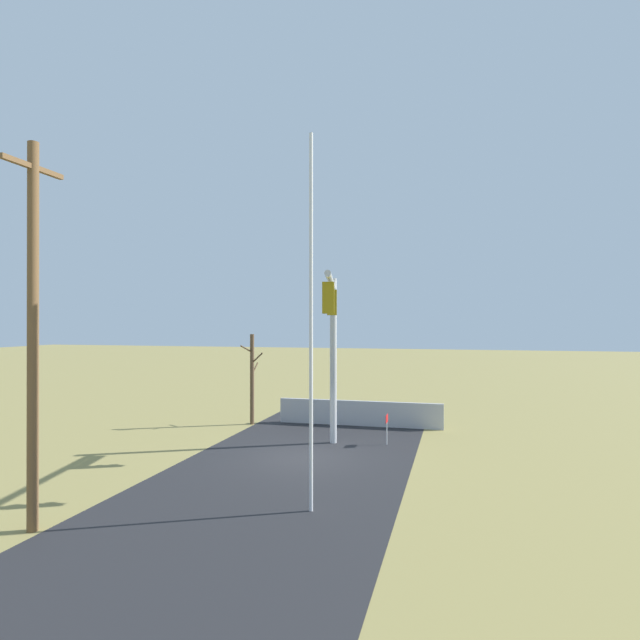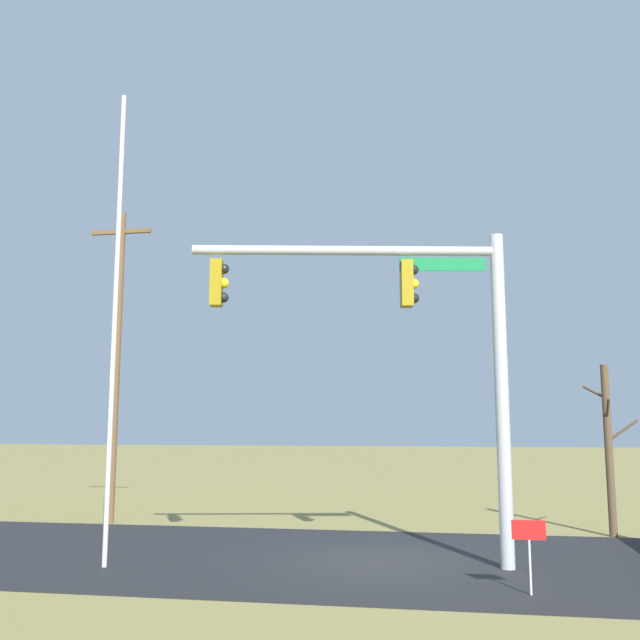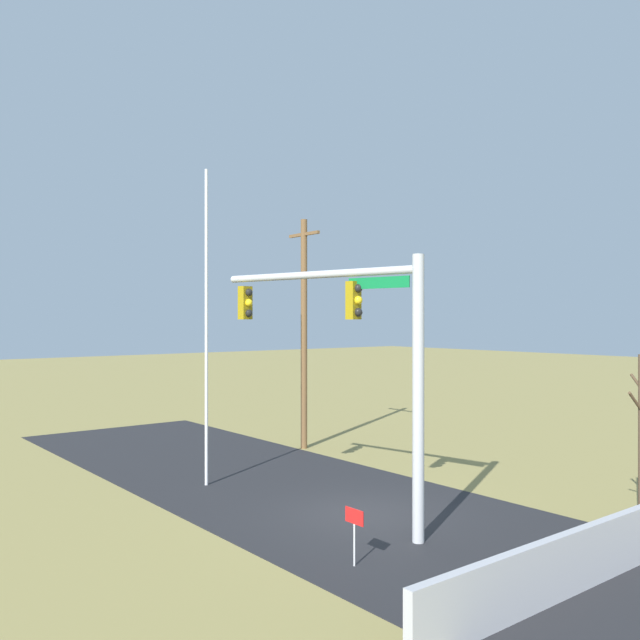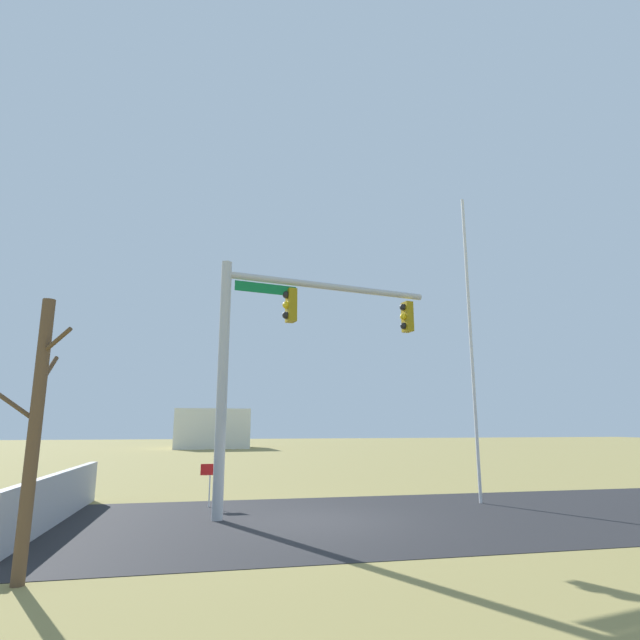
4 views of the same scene
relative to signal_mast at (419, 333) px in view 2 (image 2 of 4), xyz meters
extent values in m
plane|color=olive|center=(-0.95, 0.89, -4.68)|extent=(160.00, 160.00, 0.00)
cube|color=#232326|center=(-4.95, 0.89, -4.68)|extent=(28.00, 8.00, 0.01)
cube|color=#B7B5AD|center=(2.62, 0.33, -4.68)|extent=(6.00, 6.00, 0.01)
cylinder|color=#B2B5BA|center=(1.62, 0.33, -1.31)|extent=(0.28, 0.28, 6.75)
cylinder|color=#B2B5BA|center=(-1.48, -0.30, 1.72)|extent=(6.25, 1.45, 0.20)
cube|color=#0F7238|center=(0.50, 0.10, 1.44)|extent=(1.77, 0.39, 0.28)
cube|color=#937A0F|center=(-0.24, -0.05, 1.02)|extent=(0.31, 0.40, 0.96)
sphere|color=black|center=(-0.10, -0.02, 1.32)|extent=(0.22, 0.22, 0.22)
sphere|color=yellow|center=(-0.10, -0.02, 1.02)|extent=(0.22, 0.22, 0.22)
sphere|color=black|center=(-0.10, -0.02, 0.72)|extent=(0.22, 0.22, 0.22)
cube|color=#937A0F|center=(-4.09, -0.83, 1.02)|extent=(0.31, 0.40, 0.96)
sphere|color=black|center=(-3.95, -0.80, 1.32)|extent=(0.22, 0.22, 0.22)
sphere|color=yellow|center=(-3.95, -0.80, 1.02)|extent=(0.22, 0.22, 0.22)
sphere|color=black|center=(-3.95, -0.80, 0.72)|extent=(0.22, 0.22, 0.22)
cylinder|color=silver|center=(-6.28, -0.89, 0.29)|extent=(0.10, 0.10, 9.94)
cylinder|color=brown|center=(-9.19, 5.18, -0.05)|extent=(0.26, 0.26, 9.26)
cube|color=brown|center=(-9.19, 5.18, 3.98)|extent=(1.90, 0.12, 0.12)
cylinder|color=brown|center=(4.58, 5.06, -2.50)|extent=(0.20, 0.20, 4.37)
cylinder|color=brown|center=(4.95, 5.06, -2.02)|extent=(0.78, 0.07, 0.57)
cylinder|color=brown|center=(4.35, 5.26, -1.02)|extent=(0.54, 0.47, 0.39)
cylinder|color=brown|center=(4.56, 4.78, -1.46)|extent=(0.12, 0.61, 0.55)
cylinder|color=silver|center=(1.82, -1.84, -4.23)|extent=(0.04, 0.04, 0.90)
cube|color=red|center=(1.82, -1.84, -3.62)|extent=(0.56, 0.02, 0.32)
camera|label=1|loc=(-19.88, -4.62, 0.30)|focal=30.21mm
camera|label=2|loc=(0.56, -14.66, -1.87)|focal=40.13mm
camera|label=3|loc=(12.47, -11.25, 0.55)|focal=37.76mm
camera|label=4|loc=(1.90, 13.96, -2.35)|focal=28.48mm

